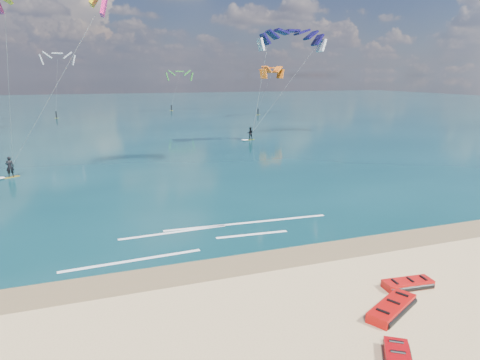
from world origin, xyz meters
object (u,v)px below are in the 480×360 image
packed_kite_left (391,312)px  kitesurfer_far (272,79)px  kitesurfer_main (27,81)px  packed_kite_mid (407,287)px

packed_kite_left → kitesurfer_far: kitesurfer_far is taller
kitesurfer_main → kitesurfer_far: size_ratio=1.03×
kitesurfer_main → kitesurfer_far: kitesurfer_main is taller
packed_kite_mid → kitesurfer_far: 41.31m
packed_kite_left → kitesurfer_main: kitesurfer_main is taller
packed_kite_left → kitesurfer_far: (12.73, 40.41, 8.15)m
packed_kite_mid → kitesurfer_main: size_ratio=0.14×
packed_kite_left → packed_kite_mid: size_ratio=1.23×
packed_kite_left → packed_kite_mid: bearing=8.3°
packed_kite_mid → kitesurfer_main: bearing=129.6°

